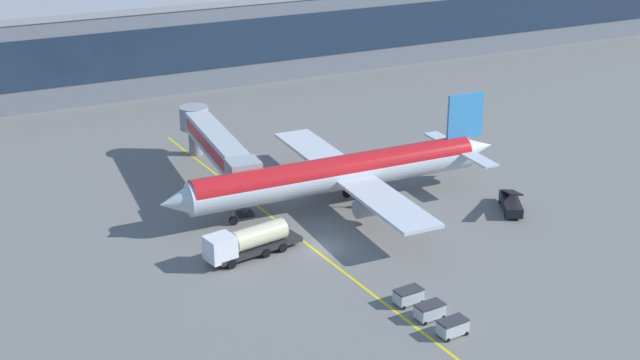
{
  "coord_description": "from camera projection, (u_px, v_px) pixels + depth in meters",
  "views": [
    {
      "loc": [
        -36.91,
        -73.6,
        40.81
      ],
      "look_at": [
        3.21,
        7.44,
        4.5
      ],
      "focal_mm": 48.59,
      "sensor_mm": 36.0,
      "label": 1
    }
  ],
  "objects": [
    {
      "name": "ground_plane",
      "position": [
        324.0,
        248.0,
        91.61
      ],
      "size": [
        700.0,
        700.0,
        0.0
      ],
      "primitive_type": "plane",
      "color": "slate"
    },
    {
      "name": "apron_lead_in_line",
      "position": [
        305.0,
        243.0,
        92.76
      ],
      "size": [
        6.18,
        79.81,
        0.01
      ],
      "primitive_type": "cube",
      "rotation": [
        0.0,
        0.0,
        0.07
      ],
      "color": "yellow",
      "rests_on": "ground_plane"
    },
    {
      "name": "terminal_building",
      "position": [
        191.0,
        37.0,
        152.15
      ],
      "size": [
        214.96,
        17.85,
        14.95
      ],
      "color": "slate",
      "rests_on": "ground_plane"
    },
    {
      "name": "main_airliner",
      "position": [
        339.0,
        173.0,
        100.71
      ],
      "size": [
        42.96,
        34.01,
        11.53
      ],
      "color": "silver",
      "rests_on": "ground_plane"
    },
    {
      "name": "jet_bridge",
      "position": [
        215.0,
        142.0,
        107.64
      ],
      "size": [
        5.39,
        25.57,
        6.75
      ],
      "color": "#B2B7BC",
      "rests_on": "ground_plane"
    },
    {
      "name": "fuel_tanker",
      "position": [
        247.0,
        242.0,
        88.99
      ],
      "size": [
        11.07,
        4.42,
        3.25
      ],
      "color": "#232326",
      "rests_on": "ground_plane"
    },
    {
      "name": "belt_loader",
      "position": [
        511.0,
        203.0,
        100.27
      ],
      "size": [
        4.56,
        6.68,
        3.49
      ],
      "color": "black",
      "rests_on": "ground_plane"
    },
    {
      "name": "baggage_cart_0",
      "position": [
        452.0,
        327.0,
        75.46
      ],
      "size": [
        2.78,
        1.83,
        1.48
      ],
      "color": "#B2B7BC",
      "rests_on": "ground_plane"
    },
    {
      "name": "baggage_cart_1",
      "position": [
        430.0,
        311.0,
        78.0
      ],
      "size": [
        2.78,
        1.83,
        1.48
      ],
      "color": "#B2B7BC",
      "rests_on": "ground_plane"
    },
    {
      "name": "baggage_cart_2",
      "position": [
        408.0,
        296.0,
        80.53
      ],
      "size": [
        2.78,
        1.83,
        1.48
      ],
      "color": "#B2B7BC",
      "rests_on": "ground_plane"
    }
  ]
}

